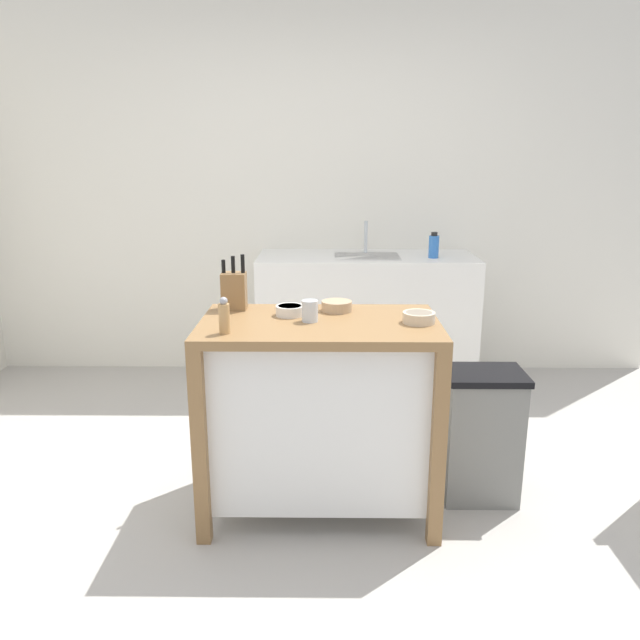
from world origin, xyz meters
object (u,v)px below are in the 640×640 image
(bowl_ceramic_small, at_px, (290,310))
(drinking_cup, at_px, (310,311))
(bowl_stoneware_deep, at_px, (337,306))
(bottle_spray_cleaner, at_px, (434,246))
(pepper_grinder, at_px, (224,317))
(knife_block, at_px, (234,290))
(sink_faucet, at_px, (366,237))
(bowl_ceramic_wide, at_px, (419,317))
(kitchen_island, at_px, (320,406))
(trash_bin, at_px, (481,435))

(bowl_ceramic_small, xyz_separation_m, drinking_cup, (0.09, -0.10, 0.02))
(bowl_stoneware_deep, xyz_separation_m, bottle_spray_cleaner, (0.67, 1.37, 0.07))
(pepper_grinder, relative_size, bottle_spray_cleaner, 0.87)
(knife_block, distance_m, bowl_ceramic_small, 0.29)
(sink_faucet, bearing_deg, bowl_ceramic_small, -104.58)
(knife_block, relative_size, bowl_ceramic_wide, 1.85)
(bowl_stoneware_deep, relative_size, drinking_cup, 1.50)
(knife_block, distance_m, pepper_grinder, 0.40)
(knife_block, relative_size, sink_faucet, 1.16)
(bowl_ceramic_wide, bearing_deg, bottle_spray_cleaner, 78.39)
(kitchen_island, distance_m, bowl_ceramic_small, 0.45)
(bowl_ceramic_wide, xyz_separation_m, trash_bin, (0.33, 0.13, -0.60))
(drinking_cup, height_order, sink_faucet, sink_faucet)
(bowl_ceramic_wide, bearing_deg, trash_bin, 20.65)
(knife_block, bearing_deg, bowl_ceramic_wide, -15.88)
(knife_block, distance_m, sink_faucet, 1.71)
(bowl_stoneware_deep, distance_m, bowl_ceramic_wide, 0.40)
(trash_bin, relative_size, sink_faucet, 2.86)
(pepper_grinder, bearing_deg, drinking_cup, 28.97)
(drinking_cup, bearing_deg, trash_bin, 7.58)
(bottle_spray_cleaner, bearing_deg, sink_faucet, 152.52)
(bowl_stoneware_deep, xyz_separation_m, bowl_ceramic_wide, (0.34, -0.20, 0.00))
(pepper_grinder, relative_size, trash_bin, 0.24)
(bowl_ceramic_small, distance_m, drinking_cup, 0.14)
(knife_block, distance_m, bottle_spray_cleaner, 1.76)
(kitchen_island, bearing_deg, bottle_spray_cleaner, 64.27)
(kitchen_island, height_order, sink_faucet, sink_faucet)
(bowl_stoneware_deep, xyz_separation_m, trash_bin, (0.68, -0.08, -0.60))
(bowl_ceramic_small, bearing_deg, bottle_spray_cleaner, 58.88)
(trash_bin, height_order, bottle_spray_cleaner, bottle_spray_cleaner)
(bowl_ceramic_small, distance_m, trash_bin, 1.07)
(bowl_stoneware_deep, relative_size, bowl_ceramic_wide, 1.01)
(drinking_cup, height_order, trash_bin, drinking_cup)
(bowl_ceramic_wide, height_order, pepper_grinder, pepper_grinder)
(pepper_grinder, height_order, trash_bin, pepper_grinder)
(kitchen_island, relative_size, sink_faucet, 4.68)
(trash_bin, bearing_deg, sink_faucet, 105.07)
(bowl_stoneware_deep, distance_m, bowl_ceramic_small, 0.22)
(trash_bin, bearing_deg, knife_block, 174.72)
(drinking_cup, bearing_deg, knife_block, 149.01)
(bottle_spray_cleaner, bearing_deg, bowl_ceramic_wide, -101.61)
(knife_block, height_order, bowl_ceramic_wide, knife_block)
(knife_block, xyz_separation_m, pepper_grinder, (0.02, -0.40, -0.02))
(kitchen_island, xyz_separation_m, pepper_grinder, (-0.38, -0.19, 0.46))
(bowl_ceramic_wide, bearing_deg, kitchen_island, 176.37)
(bowl_ceramic_wide, bearing_deg, bowl_ceramic_small, 167.96)
(bowl_stoneware_deep, bearing_deg, pepper_grinder, -140.95)
(bowl_ceramic_small, height_order, bottle_spray_cleaner, bottle_spray_cleaner)
(pepper_grinder, bearing_deg, knife_block, 92.55)
(bowl_ceramic_wide, height_order, drinking_cup, drinking_cup)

